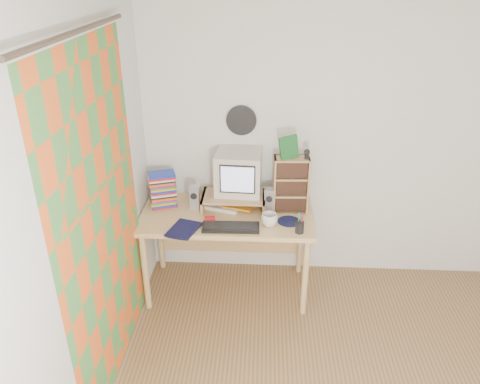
# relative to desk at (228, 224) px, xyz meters

# --- Properties ---
(back_wall) EXTENTS (3.50, 0.00, 3.50)m
(back_wall) POSITION_rel_desk_xyz_m (1.03, 0.31, 0.63)
(back_wall) COLOR white
(back_wall) RESTS_ON floor
(left_wall) EXTENTS (0.00, 3.50, 3.50)m
(left_wall) POSITION_rel_desk_xyz_m (-0.72, -1.44, 0.63)
(left_wall) COLOR white
(left_wall) RESTS_ON floor
(curtain) EXTENTS (0.00, 2.20, 2.20)m
(curtain) POSITION_rel_desk_xyz_m (-0.68, -0.96, 0.53)
(curtain) COLOR orange
(curtain) RESTS_ON left_wall
(wall_disc) EXTENTS (0.25, 0.02, 0.25)m
(wall_disc) POSITION_rel_desk_xyz_m (0.10, 0.29, 0.81)
(wall_disc) COLOR black
(wall_disc) RESTS_ON back_wall
(desk) EXTENTS (1.40, 0.70, 0.75)m
(desk) POSITION_rel_desk_xyz_m (0.00, 0.00, 0.00)
(desk) COLOR #DEB677
(desk) RESTS_ON floor
(monitor_riser) EXTENTS (0.52, 0.30, 0.12)m
(monitor_riser) POSITION_rel_desk_xyz_m (0.05, 0.04, 0.23)
(monitor_riser) COLOR tan
(monitor_riser) RESTS_ON desk
(crt_monitor) EXTENTS (0.39, 0.39, 0.35)m
(crt_monitor) POSITION_rel_desk_xyz_m (0.09, 0.09, 0.43)
(crt_monitor) COLOR beige
(crt_monitor) RESTS_ON monitor_riser
(speaker_left) EXTENTS (0.08, 0.08, 0.21)m
(speaker_left) POSITION_rel_desk_xyz_m (-0.27, 0.01, 0.24)
(speaker_left) COLOR #9D9EA2
(speaker_left) RESTS_ON desk
(speaker_right) EXTENTS (0.08, 0.08, 0.20)m
(speaker_right) POSITION_rel_desk_xyz_m (0.34, -0.00, 0.24)
(speaker_right) COLOR #9D9EA2
(speaker_right) RESTS_ON desk
(keyboard) EXTENTS (0.44, 0.16, 0.03)m
(keyboard) POSITION_rel_desk_xyz_m (0.05, -0.30, 0.15)
(keyboard) COLOR black
(keyboard) RESTS_ON desk
(dvd_stack) EXTENTS (0.25, 0.21, 0.30)m
(dvd_stack) POSITION_rel_desk_xyz_m (-0.54, 0.05, 0.28)
(dvd_stack) COLOR brown
(dvd_stack) RESTS_ON desk
(cd_rack) EXTENTS (0.29, 0.16, 0.47)m
(cd_rack) POSITION_rel_desk_xyz_m (0.51, 0.03, 0.37)
(cd_rack) COLOR tan
(cd_rack) RESTS_ON desk
(mug) EXTENTS (0.14, 0.14, 0.10)m
(mug) POSITION_rel_desk_xyz_m (0.35, -0.23, 0.19)
(mug) COLOR silver
(mug) RESTS_ON desk
(diary) EXTENTS (0.28, 0.24, 0.05)m
(diary) POSITION_rel_desk_xyz_m (-0.40, -0.32, 0.16)
(diary) COLOR #0E0F35
(diary) RESTS_ON desk
(mousepad) EXTENTS (0.23, 0.23, 0.00)m
(mousepad) POSITION_rel_desk_xyz_m (0.50, -0.16, 0.14)
(mousepad) COLOR black
(mousepad) RESTS_ON desk
(pen_cup) EXTENTS (0.07, 0.07, 0.13)m
(pen_cup) POSITION_rel_desk_xyz_m (0.57, -0.33, 0.20)
(pen_cup) COLOR black
(pen_cup) RESTS_ON desk
(papers) EXTENTS (0.34, 0.29, 0.04)m
(papers) POSITION_rel_desk_xyz_m (0.02, 0.06, 0.15)
(papers) COLOR silver
(papers) RESTS_ON desk
(red_box) EXTENTS (0.09, 0.06, 0.04)m
(red_box) POSITION_rel_desk_xyz_m (-0.12, -0.21, 0.16)
(red_box) COLOR red
(red_box) RESTS_ON desk
(game_box) EXTENTS (0.15, 0.08, 0.18)m
(game_box) POSITION_rel_desk_xyz_m (0.48, 0.01, 0.69)
(game_box) COLOR #1A5B26
(game_box) RESTS_ON cd_rack
(webcam) EXTENTS (0.05, 0.05, 0.08)m
(webcam) POSITION_rel_desk_xyz_m (0.62, 0.01, 0.64)
(webcam) COLOR black
(webcam) RESTS_ON cd_rack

